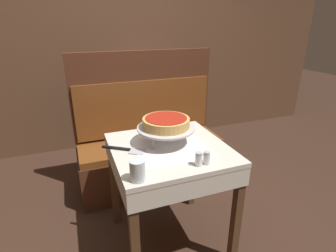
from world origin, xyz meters
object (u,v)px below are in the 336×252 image
(water_glass_near, at_px, (138,170))
(condiment_caddy, at_px, (154,89))
(booth_bench, at_px, (150,149))
(pizza_pan_stand, at_px, (166,128))
(dining_table_rear, at_px, (149,101))
(deep_dish_pizza, at_px, (166,122))
(pepper_shaker, at_px, (207,158))
(pizza_server, at_px, (125,149))
(dining_table_front, at_px, (169,161))
(salt_shaker, at_px, (199,159))

(water_glass_near, relative_size, condiment_caddy, 0.71)
(booth_bench, bearing_deg, pizza_pan_stand, -97.49)
(dining_table_rear, distance_m, deep_dish_pizza, 1.37)
(dining_table_rear, relative_size, pepper_shaker, 10.41)
(booth_bench, distance_m, deep_dish_pizza, 0.88)
(pizza_pan_stand, relative_size, water_glass_near, 3.47)
(deep_dish_pizza, height_order, pizza_server, deep_dish_pizza)
(dining_table_rear, distance_m, pizza_server, 1.44)
(dining_table_front, xyz_separation_m, condiment_caddy, (0.32, 1.30, 0.15))
(booth_bench, height_order, pizza_pan_stand, booth_bench)
(condiment_caddy, bearing_deg, dining_table_front, -103.67)
(condiment_caddy, bearing_deg, pizza_pan_stand, -104.22)
(booth_bench, relative_size, pizza_pan_stand, 3.55)
(dining_table_front, height_order, water_glass_near, water_glass_near)
(dining_table_front, bearing_deg, pizza_server, 169.83)
(booth_bench, relative_size, pizza_server, 5.09)
(booth_bench, bearing_deg, water_glass_near, -109.56)
(dining_table_rear, bearing_deg, pepper_shaker, -95.67)
(pepper_shaker, height_order, condiment_caddy, condiment_caddy)
(salt_shaker, distance_m, pepper_shaker, 0.05)
(pizza_server, bearing_deg, water_glass_near, -91.11)
(dining_table_front, relative_size, water_glass_near, 7.06)
(booth_bench, bearing_deg, dining_table_rear, 73.27)
(deep_dish_pizza, xyz_separation_m, condiment_caddy, (0.32, 1.25, -0.10))
(booth_bench, height_order, pepper_shaker, booth_bench)
(pizza_server, bearing_deg, salt_shaker, -43.43)
(deep_dish_pizza, height_order, pepper_shaker, deep_dish_pizza)
(booth_bench, height_order, deep_dish_pizza, booth_bench)
(dining_table_rear, height_order, booth_bench, booth_bench)
(salt_shaker, xyz_separation_m, pepper_shaker, (0.05, 0.00, -0.00))
(deep_dish_pizza, xyz_separation_m, water_glass_near, (-0.28, -0.35, -0.09))
(deep_dish_pizza, bearing_deg, pizza_server, -178.01)
(dining_table_rear, distance_m, water_glass_near, 1.77)
(water_glass_near, bearing_deg, booth_bench, 70.44)
(pizza_pan_stand, xyz_separation_m, salt_shaker, (0.06, -0.33, -0.06))
(water_glass_near, bearing_deg, pepper_shaker, 3.29)
(pizza_server, height_order, condiment_caddy, condiment_caddy)
(dining_table_rear, xyz_separation_m, deep_dish_pizza, (-0.28, -1.31, 0.24))
(dining_table_rear, distance_m, booth_bench, 0.70)
(salt_shaker, bearing_deg, water_glass_near, -176.25)
(water_glass_near, bearing_deg, dining_table_front, 46.46)
(salt_shaker, bearing_deg, deep_dish_pizza, 100.99)
(booth_bench, relative_size, salt_shaker, 17.14)
(deep_dish_pizza, distance_m, pizza_server, 0.31)
(pizza_server, relative_size, condiment_caddy, 1.71)
(deep_dish_pizza, xyz_separation_m, pizza_server, (-0.28, -0.01, -0.14))
(water_glass_near, relative_size, pepper_shaker, 1.47)
(dining_table_rear, bearing_deg, salt_shaker, -97.34)
(water_glass_near, bearing_deg, salt_shaker, 3.75)
(deep_dish_pizza, height_order, water_glass_near, deep_dish_pizza)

